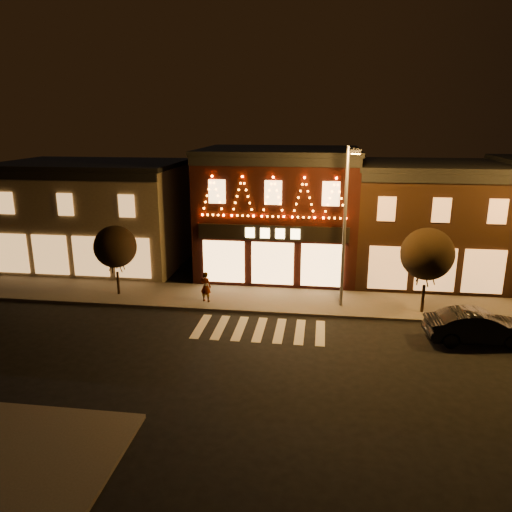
# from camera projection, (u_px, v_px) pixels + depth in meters

# --- Properties ---
(ground) EXTENTS (120.00, 120.00, 0.00)m
(ground) POSITION_uv_depth(u_px,v_px,m) (248.00, 368.00, 20.70)
(ground) COLOR black
(ground) RESTS_ON ground
(sidewalk_far) EXTENTS (44.00, 4.00, 0.15)m
(sidewalk_far) POSITION_uv_depth(u_px,v_px,m) (303.00, 302.00, 28.05)
(sidewalk_far) COLOR #47423D
(sidewalk_far) RESTS_ON ground
(building_left) EXTENTS (12.20, 8.28, 7.30)m
(building_left) POSITION_uv_depth(u_px,v_px,m) (96.00, 214.00, 34.76)
(building_left) COLOR #6D5E4D
(building_left) RESTS_ON ground
(building_pulp) EXTENTS (10.20, 8.34, 8.30)m
(building_pulp) POSITION_uv_depth(u_px,v_px,m) (279.00, 211.00, 32.91)
(building_pulp) COLOR black
(building_pulp) RESTS_ON ground
(building_right_a) EXTENTS (9.20, 8.28, 7.50)m
(building_right_a) POSITION_uv_depth(u_px,v_px,m) (425.00, 221.00, 31.79)
(building_right_a) COLOR #321D11
(building_right_a) RESTS_ON ground
(streetlamp_mid) EXTENTS (0.65, 1.99, 8.67)m
(streetlamp_mid) POSITION_uv_depth(u_px,v_px,m) (346.00, 216.00, 25.70)
(streetlamp_mid) COLOR #59595E
(streetlamp_mid) RESTS_ON sidewalk_far
(tree_left) EXTENTS (2.46, 2.46, 4.10)m
(tree_left) POSITION_uv_depth(u_px,v_px,m) (115.00, 247.00, 28.34)
(tree_left) COLOR black
(tree_left) RESTS_ON sidewalk_far
(tree_right) EXTENTS (2.74, 2.74, 4.59)m
(tree_right) POSITION_uv_depth(u_px,v_px,m) (427.00, 254.00, 25.53)
(tree_right) COLOR black
(tree_right) RESTS_ON sidewalk_far
(dark_sedan) EXTENTS (4.82, 2.01, 1.55)m
(dark_sedan) POSITION_uv_depth(u_px,v_px,m) (478.00, 327.00, 22.93)
(dark_sedan) COLOR black
(dark_sedan) RESTS_ON ground
(pedestrian) EXTENTS (0.72, 0.57, 1.74)m
(pedestrian) POSITION_uv_depth(u_px,v_px,m) (206.00, 287.00, 27.67)
(pedestrian) COLOR gray
(pedestrian) RESTS_ON sidewalk_far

